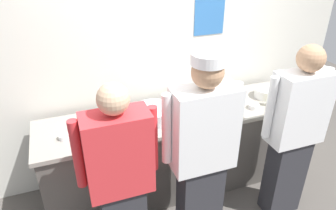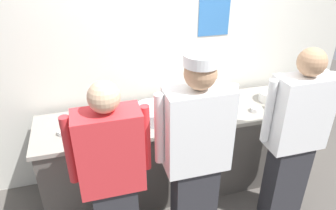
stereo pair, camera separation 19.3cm
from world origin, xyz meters
The scene contains 15 objects.
ground_plane centered at (0.00, 0.00, 0.00)m, with size 9.00×9.00×0.00m, color #514C47.
wall_back centered at (0.00, 0.82, 1.31)m, with size 4.21×0.11×2.62m.
prep_counter centered at (0.00, 0.36, 0.45)m, with size 2.68×0.67×0.90m.
chef_near_left centered at (-0.71, -0.35, 0.86)m, with size 0.60×0.24×1.64m.
chef_center centered at (-0.07, -0.36, 0.94)m, with size 0.63×0.24×1.76m.
chef_far_right centered at (0.85, -0.31, 0.90)m, with size 0.62×0.24×1.70m.
plate_stack_front centered at (1.03, 0.36, 0.94)m, with size 0.25×0.25×0.10m.
mixing_bowl_steel centered at (-0.24, 0.33, 0.96)m, with size 0.37×0.37×0.12m, color #B7BABF.
sheet_tray centered at (0.28, 0.33, 0.91)m, with size 0.45×0.29×0.02m, color #B7BABF.
squeeze_bottle_primary centered at (0.95, 0.18, 0.98)m, with size 0.06×0.06×0.18m.
squeeze_bottle_secondary centered at (-0.69, 0.50, 0.99)m, with size 0.05×0.05×0.19m.
ramekin_yellow_sauce centered at (0.64, 0.39, 0.92)m, with size 0.08×0.08×0.05m.
ramekin_green_sauce centered at (-1.06, 0.28, 0.92)m, with size 0.09×0.09×0.04m.
ramekin_red_sauce centered at (0.77, 0.19, 0.92)m, with size 0.11×0.11×0.04m.
chefs_knife centered at (-0.62, 0.28, 0.90)m, with size 0.28×0.03×0.02m.
Camera 1 is at (-0.99, -2.11, 2.44)m, focal length 33.73 mm.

